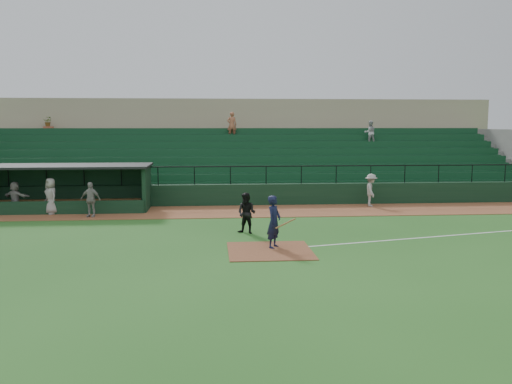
{
  "coord_description": "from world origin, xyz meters",
  "views": [
    {
      "loc": [
        -2.08,
        -20.01,
        4.51
      ],
      "look_at": [
        0.0,
        5.0,
        1.4
      ],
      "focal_mm": 38.16,
      "sensor_mm": 36.0,
      "label": 1
    }
  ],
  "objects": [
    {
      "name": "warning_track",
      "position": [
        0.0,
        8.0,
        0.01
      ],
      "size": [
        40.0,
        4.0,
        0.03
      ],
      "primitive_type": "cube",
      "color": "brown",
      "rests_on": "ground"
    },
    {
      "name": "home_plate_dirt",
      "position": [
        0.0,
        -1.0,
        0.01
      ],
      "size": [
        3.0,
        3.0,
        0.03
      ],
      "primitive_type": "cube",
      "color": "brown",
      "rests_on": "ground"
    },
    {
      "name": "dugout",
      "position": [
        -9.75,
        9.56,
        1.33
      ],
      "size": [
        8.9,
        3.2,
        2.42
      ],
      "color": "black",
      "rests_on": "ground"
    },
    {
      "name": "stadium_structure",
      "position": [
        0.0,
        16.46,
        2.3
      ],
      "size": [
        38.0,
        13.08,
        6.4
      ],
      "color": "black",
      "rests_on": "ground"
    },
    {
      "name": "ground",
      "position": [
        0.0,
        0.0,
        0.0
      ],
      "size": [
        90.0,
        90.0,
        0.0
      ],
      "primitive_type": "plane",
      "color": "#22561B",
      "rests_on": "ground"
    },
    {
      "name": "batter_at_plate",
      "position": [
        0.2,
        -0.52,
        0.98
      ],
      "size": [
        1.18,
        0.85,
        1.95
      ],
      "color": "black",
      "rests_on": "ground"
    },
    {
      "name": "dugout_player_b",
      "position": [
        -10.12,
        7.84,
        0.94
      ],
      "size": [
        1.02,
        1.05,
        1.83
      ],
      "primitive_type": "imported",
      "rotation": [
        0.0,
        0.0,
        -0.86
      ],
      "color": "#9B9691",
      "rests_on": "warning_track"
    },
    {
      "name": "dugout_player_a",
      "position": [
        -7.97,
        6.84,
        0.89
      ],
      "size": [
        1.07,
        0.63,
        1.71
      ],
      "primitive_type": "imported",
      "rotation": [
        0.0,
        0.0,
        -0.22
      ],
      "color": "gray",
      "rests_on": "warning_track"
    },
    {
      "name": "foul_line",
      "position": [
        8.0,
        1.2,
        0.01
      ],
      "size": [
        17.49,
        4.44,
        0.01
      ],
      "primitive_type": "cube",
      "rotation": [
        0.0,
        0.0,
        0.24
      ],
      "color": "white",
      "rests_on": "ground"
    },
    {
      "name": "runner",
      "position": [
        6.71,
        9.09,
        0.93
      ],
      "size": [
        0.83,
        1.25,
        1.8
      ],
      "primitive_type": "imported",
      "rotation": [
        0.0,
        0.0,
        1.43
      ],
      "color": "#9E9993",
      "rests_on": "warning_track"
    },
    {
      "name": "dugout_player_c",
      "position": [
        -12.04,
        8.34,
        0.84
      ],
      "size": [
        1.57,
        1.02,
        1.62
      ],
      "primitive_type": "imported",
      "rotation": [
        0.0,
        0.0,
        2.75
      ],
      "color": "gray",
      "rests_on": "warning_track"
    },
    {
      "name": "umpire",
      "position": [
        -0.62,
        2.25,
        0.86
      ],
      "size": [
        1.04,
        0.98,
        1.71
      ],
      "primitive_type": "imported",
      "rotation": [
        0.0,
        0.0,
        -0.53
      ],
      "color": "black",
      "rests_on": "ground"
    }
  ]
}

